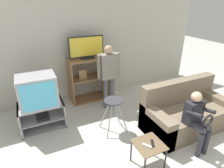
{
  "coord_description": "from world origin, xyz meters",
  "views": [
    {
      "loc": [
        -1.39,
        -1.1,
        2.37
      ],
      "look_at": [
        -0.02,
        1.81,
        0.9
      ],
      "focal_mm": 30.0,
      "sensor_mm": 36.0,
      "label": 1
    }
  ],
  "objects_px": {
    "folding_stool": "(113,106)",
    "person_seated_child": "(197,117)",
    "media_shelf": "(89,79)",
    "remote_control_white": "(147,146)",
    "tv_stand": "(42,116)",
    "remote_control_black": "(152,143)",
    "television_main": "(37,90)",
    "couch": "(185,113)",
    "television_flat": "(86,48)",
    "snack_table": "(149,147)",
    "person_standing_adult": "(109,72)"
  },
  "relations": [
    {
      "from": "couch",
      "to": "person_standing_adult",
      "type": "bearing_deg",
      "value": 128.16
    },
    {
      "from": "television_main",
      "to": "remote_control_black",
      "type": "distance_m",
      "value": 2.26
    },
    {
      "from": "remote_control_black",
      "to": "person_standing_adult",
      "type": "relative_size",
      "value": 0.1
    },
    {
      "from": "person_seated_child",
      "to": "remote_control_white",
      "type": "bearing_deg",
      "value": -177.47
    },
    {
      "from": "tv_stand",
      "to": "television_main",
      "type": "xyz_separation_m",
      "value": [
        -0.0,
        0.02,
        0.56
      ]
    },
    {
      "from": "media_shelf",
      "to": "remote_control_white",
      "type": "xyz_separation_m",
      "value": [
        0.05,
        -2.44,
        -0.12
      ]
    },
    {
      "from": "folding_stool",
      "to": "snack_table",
      "type": "height_order",
      "value": "folding_stool"
    },
    {
      "from": "folding_stool",
      "to": "person_seated_child",
      "type": "relative_size",
      "value": 0.65
    },
    {
      "from": "person_standing_adult",
      "to": "person_seated_child",
      "type": "distance_m",
      "value": 1.99
    },
    {
      "from": "television_flat",
      "to": "couch",
      "type": "height_order",
      "value": "television_flat"
    },
    {
      "from": "television_main",
      "to": "television_flat",
      "type": "xyz_separation_m",
      "value": [
        1.21,
        0.67,
        0.52
      ]
    },
    {
      "from": "folding_stool",
      "to": "person_seated_child",
      "type": "xyz_separation_m",
      "value": [
        1.03,
        -1.0,
        0.07
      ]
    },
    {
      "from": "couch",
      "to": "person_seated_child",
      "type": "xyz_separation_m",
      "value": [
        -0.3,
        -0.48,
        0.3
      ]
    },
    {
      "from": "couch",
      "to": "television_flat",
      "type": "bearing_deg",
      "value": 125.47
    },
    {
      "from": "couch",
      "to": "person_standing_adult",
      "type": "height_order",
      "value": "person_standing_adult"
    },
    {
      "from": "television_main",
      "to": "folding_stool",
      "type": "relative_size",
      "value": 1.0
    },
    {
      "from": "folding_stool",
      "to": "remote_control_white",
      "type": "height_order",
      "value": "folding_stool"
    },
    {
      "from": "snack_table",
      "to": "couch",
      "type": "xyz_separation_m",
      "value": [
        1.24,
        0.5,
        -0.05
      ]
    },
    {
      "from": "folding_stool",
      "to": "person_seated_child",
      "type": "height_order",
      "value": "person_seated_child"
    },
    {
      "from": "snack_table",
      "to": "tv_stand",
      "type": "bearing_deg",
      "value": 127.69
    },
    {
      "from": "tv_stand",
      "to": "remote_control_black",
      "type": "height_order",
      "value": "tv_stand"
    },
    {
      "from": "television_main",
      "to": "couch",
      "type": "xyz_separation_m",
      "value": [
        2.57,
        -1.23,
        -0.5
      ]
    },
    {
      "from": "snack_table",
      "to": "couch",
      "type": "distance_m",
      "value": 1.34
    },
    {
      "from": "media_shelf",
      "to": "remote_control_white",
      "type": "relative_size",
      "value": 7.55
    },
    {
      "from": "television_flat",
      "to": "remote_control_white",
      "type": "height_order",
      "value": "television_flat"
    },
    {
      "from": "person_standing_adult",
      "to": "person_seated_child",
      "type": "bearing_deg",
      "value": -67.61
    },
    {
      "from": "remote_control_black",
      "to": "couch",
      "type": "relative_size",
      "value": 0.08
    },
    {
      "from": "television_flat",
      "to": "folding_stool",
      "type": "xyz_separation_m",
      "value": [
        0.02,
        -1.39,
        -0.79
      ]
    },
    {
      "from": "television_flat",
      "to": "person_seated_child",
      "type": "distance_m",
      "value": 2.71
    },
    {
      "from": "tv_stand",
      "to": "person_standing_adult",
      "type": "xyz_separation_m",
      "value": [
        1.51,
        0.13,
        0.64
      ]
    },
    {
      "from": "remote_control_black",
      "to": "person_seated_child",
      "type": "height_order",
      "value": "person_seated_child"
    },
    {
      "from": "folding_stool",
      "to": "person_standing_adult",
      "type": "bearing_deg",
      "value": 71.34
    },
    {
      "from": "television_flat",
      "to": "remote_control_white",
      "type": "distance_m",
      "value": 2.59
    },
    {
      "from": "remote_control_black",
      "to": "folding_stool",
      "type": "bearing_deg",
      "value": 126.35
    },
    {
      "from": "snack_table",
      "to": "remote_control_black",
      "type": "xyz_separation_m",
      "value": [
        0.05,
        -0.02,
        0.07
      ]
    },
    {
      "from": "media_shelf",
      "to": "couch",
      "type": "bearing_deg",
      "value": -54.92
    },
    {
      "from": "media_shelf",
      "to": "couch",
      "type": "relative_size",
      "value": 0.63
    },
    {
      "from": "television_main",
      "to": "couch",
      "type": "bearing_deg",
      "value": -25.64
    },
    {
      "from": "television_main",
      "to": "person_standing_adult",
      "type": "height_order",
      "value": "person_standing_adult"
    },
    {
      "from": "folding_stool",
      "to": "remote_control_black",
      "type": "xyz_separation_m",
      "value": [
        0.14,
        -1.03,
        -0.11
      ]
    },
    {
      "from": "television_main",
      "to": "remote_control_white",
      "type": "xyz_separation_m",
      "value": [
        1.27,
        -1.76,
        -0.38
      ]
    },
    {
      "from": "television_main",
      "to": "person_seated_child",
      "type": "height_order",
      "value": "television_main"
    },
    {
      "from": "remote_control_white",
      "to": "remote_control_black",
      "type": "bearing_deg",
      "value": -26.97
    },
    {
      "from": "folding_stool",
      "to": "couch",
      "type": "height_order",
      "value": "couch"
    },
    {
      "from": "media_shelf",
      "to": "snack_table",
      "type": "distance_m",
      "value": 2.42
    },
    {
      "from": "snack_table",
      "to": "person_standing_adult",
      "type": "distance_m",
      "value": 1.92
    },
    {
      "from": "television_flat",
      "to": "remote_control_white",
      "type": "bearing_deg",
      "value": -88.52
    },
    {
      "from": "remote_control_black",
      "to": "remote_control_white",
      "type": "distance_m",
      "value": 0.1
    },
    {
      "from": "television_flat",
      "to": "media_shelf",
      "type": "bearing_deg",
      "value": 15.5
    },
    {
      "from": "folding_stool",
      "to": "couch",
      "type": "distance_m",
      "value": 1.45
    }
  ]
}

